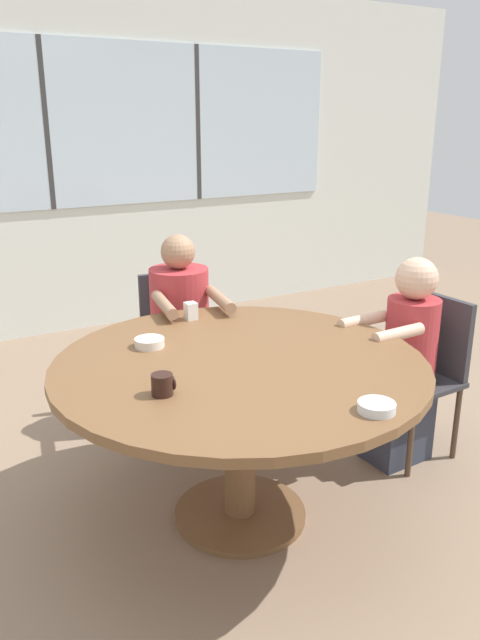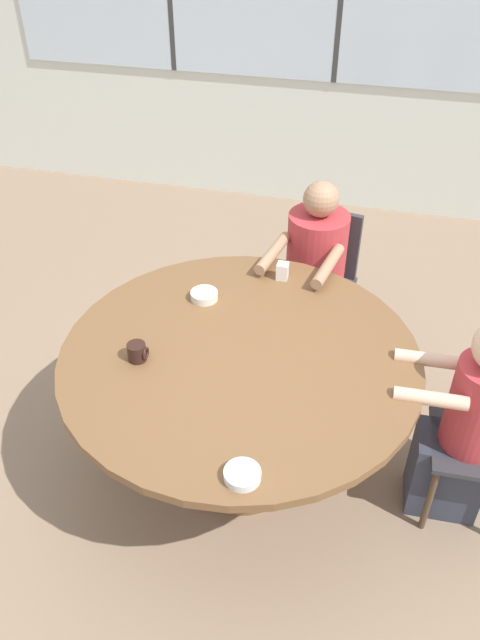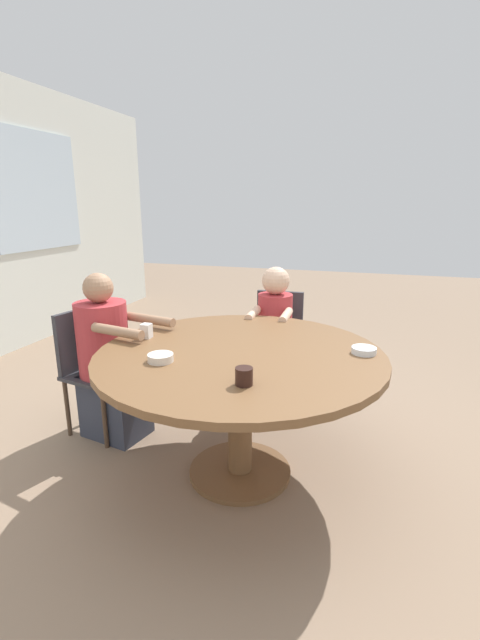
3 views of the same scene
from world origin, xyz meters
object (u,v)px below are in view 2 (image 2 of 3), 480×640
object	(u,v)px
chair_for_man_blue_shirt	(321,269)
person_man_blue_shirt	(312,285)
bowl_white_shallow	(242,475)
bowl_cereal	(204,295)
person_woman_green_shirt	(465,429)
coffee_mug	(137,352)
milk_carton_small	(282,271)

from	to	relation	value
chair_for_man_blue_shirt	person_man_blue_shirt	size ratio (longest dim) A/B	0.76
bowl_white_shallow	bowl_cereal	world-z (taller)	bowl_cereal
person_man_blue_shirt	person_woman_green_shirt	bearing A→B (deg)	141.52
person_woman_green_shirt	bowl_white_shallow	bearing A→B (deg)	127.55
bowl_white_shallow	bowl_cereal	xyz separation A→B (m)	(-0.44, 1.00, 0.00)
chair_for_man_blue_shirt	bowl_cereal	size ratio (longest dim) A/B	6.44
person_man_blue_shirt	bowl_cereal	distance (m)	0.83
person_woman_green_shirt	coffee_mug	size ratio (longest dim) A/B	12.52
coffee_mug	person_woman_green_shirt	bearing A→B (deg)	7.43
chair_for_man_blue_shirt	bowl_white_shallow	bearing A→B (deg)	99.23
person_man_blue_shirt	milk_carton_small	xyz separation A→B (m)	(-0.11, -0.37, 0.31)
milk_carton_small	bowl_cereal	xyz separation A→B (m)	(-0.33, -0.27, -0.02)
coffee_mug	bowl_white_shallow	distance (m)	0.77
person_man_blue_shirt	coffee_mug	world-z (taller)	person_man_blue_shirt
chair_for_man_blue_shirt	coffee_mug	bearing A→B (deg)	74.66
person_man_blue_shirt	bowl_cereal	xyz separation A→B (m)	(-0.45, -0.63, 0.29)
person_man_blue_shirt	bowl_white_shallow	bearing A→B (deg)	100.18
person_woman_green_shirt	bowl_white_shallow	world-z (taller)	person_woman_green_shirt
milk_carton_small	bowl_cereal	bearing A→B (deg)	-141.36
milk_carton_small	bowl_white_shallow	distance (m)	1.27
chair_for_man_blue_shirt	bowl_white_shallow	size ratio (longest dim) A/B	6.45
bowl_white_shallow	coffee_mug	bearing A→B (deg)	139.48
chair_for_man_blue_shirt	person_woman_green_shirt	distance (m)	1.36
milk_carton_small	bowl_cereal	world-z (taller)	milk_carton_small
coffee_mug	milk_carton_small	bearing A→B (deg)	57.67
coffee_mug	bowl_cereal	size ratio (longest dim) A/B	0.65
bowl_white_shallow	bowl_cereal	bearing A→B (deg)	113.76
coffee_mug	chair_for_man_blue_shirt	bearing A→B (deg)	64.15
bowl_cereal	bowl_white_shallow	bearing A→B (deg)	-66.24
chair_for_man_blue_shirt	bowl_cereal	distance (m)	0.97
person_woman_green_shirt	coffee_mug	world-z (taller)	person_woman_green_shirt
coffee_mug	bowl_cereal	bearing A→B (deg)	73.32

